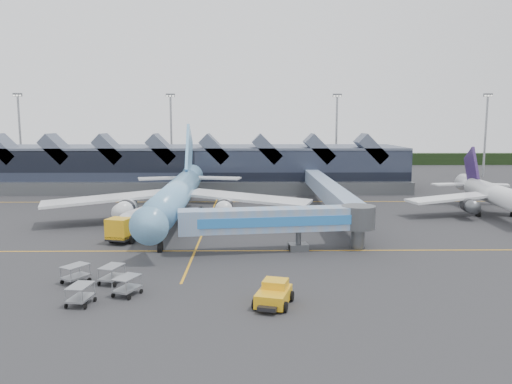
{
  "coord_description": "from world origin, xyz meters",
  "views": [
    {
      "loc": [
        6.42,
        -64.54,
        14.86
      ],
      "look_at": [
        7.26,
        5.64,
        5.0
      ],
      "focal_mm": 35.0,
      "sensor_mm": 36.0,
      "label": 1
    }
  ],
  "objects_px": {
    "main_airliner": "(178,193)",
    "regional_jet": "(497,195)",
    "jet_bridge": "(290,220)",
    "fuel_truck": "(135,222)",
    "pushback_tug": "(274,295)"
  },
  "relations": [
    {
      "from": "main_airliner",
      "to": "regional_jet",
      "type": "xyz_separation_m",
      "value": [
        49.7,
        3.98,
        -0.95
      ]
    },
    {
      "from": "jet_bridge",
      "to": "fuel_truck",
      "type": "distance_m",
      "value": 21.05
    },
    {
      "from": "jet_bridge",
      "to": "main_airliner",
      "type": "bearing_deg",
      "value": 124.36
    },
    {
      "from": "jet_bridge",
      "to": "fuel_truck",
      "type": "relative_size",
      "value": 2.14
    },
    {
      "from": "main_airliner",
      "to": "fuel_truck",
      "type": "height_order",
      "value": "main_airliner"
    },
    {
      "from": "main_airliner",
      "to": "pushback_tug",
      "type": "xyz_separation_m",
      "value": [
        12.66,
        -34.23,
        -3.5
      ]
    },
    {
      "from": "fuel_truck",
      "to": "pushback_tug",
      "type": "distance_m",
      "value": 29.99
    },
    {
      "from": "pushback_tug",
      "to": "fuel_truck",
      "type": "bearing_deg",
      "value": 140.33
    },
    {
      "from": "regional_jet",
      "to": "fuel_truck",
      "type": "xyz_separation_m",
      "value": [
        -53.96,
        -13.47,
        -1.41
      ]
    },
    {
      "from": "main_airliner",
      "to": "pushback_tug",
      "type": "height_order",
      "value": "main_airliner"
    },
    {
      "from": "main_airliner",
      "to": "regional_jet",
      "type": "relative_size",
      "value": 1.47
    },
    {
      "from": "regional_jet",
      "to": "fuel_truck",
      "type": "bearing_deg",
      "value": -161.73
    },
    {
      "from": "main_airliner",
      "to": "fuel_truck",
      "type": "relative_size",
      "value": 4.3
    },
    {
      "from": "jet_bridge",
      "to": "fuel_truck",
      "type": "xyz_separation_m",
      "value": [
        -19.63,
        7.44,
        -1.58
      ]
    },
    {
      "from": "main_airliner",
      "to": "regional_jet",
      "type": "height_order",
      "value": "main_airliner"
    }
  ]
}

